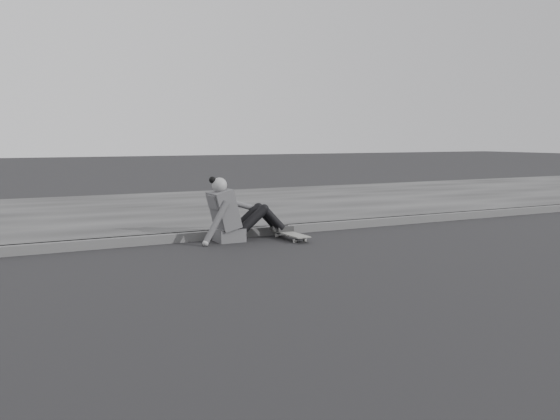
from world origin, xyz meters
The scene contains 5 objects.
ground centered at (0.00, 0.00, 0.00)m, with size 80.00×80.00×0.00m, color black.
curb centered at (0.00, 2.58, 0.06)m, with size 24.00×0.16×0.12m, color #4C4C4C.
sidewalk centered at (0.00, 5.60, 0.06)m, with size 24.00×6.00×0.12m, color #363636.
skateboard centered at (-2.42, 2.07, 0.07)m, with size 0.20×0.78×0.09m.
seated_woman centered at (-3.15, 2.31, 0.36)m, with size 1.38×0.46×0.88m.
Camera 1 is at (-6.43, -5.30, 1.39)m, focal length 40.00 mm.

